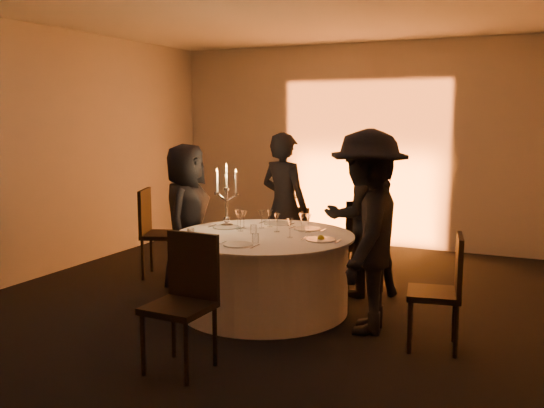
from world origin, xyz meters
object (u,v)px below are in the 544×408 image
at_px(chair_back_right, 363,239).
at_px(chair_front, 185,293).
at_px(guest_left, 186,218).
at_px(guest_back_left, 284,205).
at_px(candelabra, 227,205).
at_px(banquet_table, 264,272).
at_px(guest_back_right, 362,217).
at_px(guest_right, 368,232).
at_px(chair_back_left, 299,236).
at_px(coffee_cup, 191,232).
at_px(chair_right, 444,285).
at_px(chair_left, 155,227).

relative_size(chair_back_right, chair_front, 0.98).
xyz_separation_m(guest_left, guest_back_left, (0.73, 1.02, 0.05)).
height_order(chair_front, guest_back_left, guest_back_left).
height_order(chair_front, candelabra, candelabra).
bearing_deg(guest_left, chair_back_right, -78.01).
relative_size(banquet_table, guest_back_right, 1.05).
height_order(guest_left, guest_back_left, guest_back_left).
distance_m(banquet_table, candelabra, 0.86).
xyz_separation_m(banquet_table, guest_right, (1.09, -0.14, 0.53)).
relative_size(chair_back_left, coffee_cup, 7.77).
xyz_separation_m(chair_right, guest_back_left, (-2.14, 1.58, 0.32)).
bearing_deg(guest_back_left, chair_back_right, -174.09).
distance_m(guest_right, coffee_cup, 1.75).
bearing_deg(guest_left, guest_back_right, -83.41).
bearing_deg(guest_right, chair_back_left, -147.24).
bearing_deg(chair_back_right, candelabra, 5.87).
bearing_deg(candelabra, chair_front, -71.04).
bearing_deg(chair_right, guest_left, -111.41).
height_order(chair_back_right, candelabra, candelabra).
bearing_deg(coffee_cup, chair_back_right, 46.68).
distance_m(chair_back_left, chair_back_right, 0.95).
bearing_deg(guest_right, guest_back_left, -141.77).
bearing_deg(chair_right, guest_right, -113.33).
bearing_deg(banquet_table, guest_back_left, 104.83).
xyz_separation_m(banquet_table, guest_back_left, (-0.34, 1.28, 0.49)).
relative_size(banquet_table, chair_right, 1.85).
bearing_deg(chair_right, chair_back_left, -140.87).
bearing_deg(chair_back_left, guest_back_right, 160.04).
distance_m(chair_back_right, guest_back_right, 0.34).
height_order(chair_back_left, coffee_cup, chair_back_left).
relative_size(chair_left, guest_right, 0.58).
xyz_separation_m(chair_left, guest_back_left, (1.41, 0.66, 0.27)).
relative_size(chair_right, coffee_cup, 8.84).
relative_size(chair_right, guest_back_left, 0.56).
height_order(guest_right, candelabra, guest_right).
relative_size(chair_left, guest_left, 0.65).
height_order(chair_front, guest_left, guest_left).
xyz_separation_m(chair_back_right, guest_back_left, (-1.04, 0.16, 0.29)).
bearing_deg(banquet_table, chair_back_left, 97.94).
distance_m(banquet_table, chair_front, 1.52).
distance_m(chair_back_left, candelabra, 1.32).
bearing_deg(guest_left, chair_front, -161.37).
xyz_separation_m(chair_front, guest_back_left, (-0.39, 2.79, 0.28)).
height_order(chair_right, guest_back_right, guest_back_right).
bearing_deg(candelabra, chair_left, 162.65).
bearing_deg(guest_back_right, guest_left, -17.90).
height_order(chair_back_left, guest_left, guest_left).
distance_m(chair_right, coffee_cup, 2.46).
bearing_deg(candelabra, coffee_cup, -99.87).
distance_m(chair_right, guest_back_left, 2.68).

